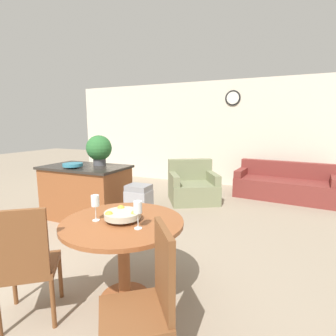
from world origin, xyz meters
TOP-DOWN VIEW (x-y plane):
  - wall_back at (0.00, 5.88)m, footprint 8.00×0.09m
  - dining_table at (0.61, 0.83)m, footprint 1.07×1.07m
  - dining_chair_near_left at (0.06, 0.30)m, footprint 0.59×0.59m
  - dining_chair_near_right at (1.14, 0.28)m, footprint 0.59×0.59m
  - fruit_bowl at (0.61, 0.83)m, footprint 0.32×0.32m
  - wine_glass_left at (0.40, 0.74)m, footprint 0.07×0.07m
  - wine_glass_right at (0.82, 0.73)m, footprint 0.07×0.07m
  - kitchen_island at (-1.18, 2.43)m, footprint 1.41×0.86m
  - teal_bowl at (-1.24, 2.21)m, footprint 0.32×0.32m
  - potted_plant at (-1.01, 2.61)m, footprint 0.43×0.43m
  - trash_bin at (-0.06, 2.28)m, footprint 0.35×0.29m
  - couch at (1.95, 5.09)m, footprint 2.08×1.08m
  - armchair at (0.18, 4.10)m, footprint 1.26×1.24m

SIDE VIEW (x-z plane):
  - couch at x=1.95m, z-range -0.11..0.66m
  - armchair at x=0.18m, z-range -0.14..0.71m
  - trash_bin at x=-0.06m, z-range 0.00..0.71m
  - kitchen_island at x=-1.18m, z-range 0.00..0.90m
  - dining_chair_near_left at x=0.06m, z-range 0.04..1.03m
  - dining_chair_near_right at x=1.14m, z-range 0.04..1.03m
  - dining_table at x=0.61m, z-range 0.21..0.98m
  - fruit_bowl at x=0.61m, z-range 0.77..0.87m
  - wine_glass_left at x=0.40m, z-range 0.82..1.05m
  - wine_glass_right at x=0.82m, z-range 0.82..1.05m
  - teal_bowl at x=-1.24m, z-range 0.91..0.98m
  - potted_plant at x=-1.01m, z-range 0.93..1.44m
  - wall_back at x=0.00m, z-range 0.00..2.70m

